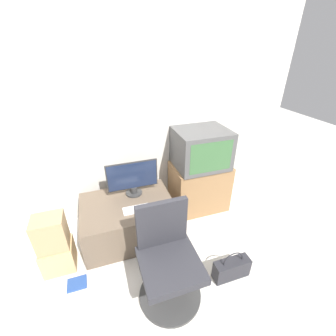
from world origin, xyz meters
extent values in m
plane|color=beige|center=(0.00, 0.00, 0.00)|extent=(12.00, 12.00, 0.00)
cube|color=beige|center=(0.00, 1.32, 1.30)|extent=(4.40, 0.05, 2.60)
cube|color=brown|center=(-0.11, 0.80, 0.22)|extent=(1.01, 0.74, 0.45)
cube|color=olive|center=(0.88, 1.03, 0.32)|extent=(0.72, 0.49, 0.64)
cylinder|color=#2D2D2D|center=(0.00, 0.97, 0.46)|extent=(0.19, 0.19, 0.02)
cylinder|color=#2D2D2D|center=(0.00, 0.97, 0.50)|extent=(0.08, 0.08, 0.07)
cube|color=#2D2D2D|center=(0.00, 0.97, 0.69)|extent=(0.58, 0.01, 0.34)
cube|color=#19233D|center=(0.00, 0.97, 0.69)|extent=(0.55, 0.02, 0.31)
cube|color=white|center=(-0.03, 0.67, 0.46)|extent=(0.28, 0.12, 0.01)
ellipsoid|color=black|center=(0.15, 0.65, 0.47)|extent=(0.06, 0.03, 0.03)
cube|color=#474747|center=(0.87, 1.04, 0.88)|extent=(0.63, 0.54, 0.47)
cube|color=#335B33|center=(0.87, 0.77, 0.88)|extent=(0.52, 0.01, 0.37)
cylinder|color=#333333|center=(0.10, -0.07, 0.01)|extent=(0.55, 0.55, 0.03)
cylinder|color=#4C4C51|center=(0.10, -0.07, 0.20)|extent=(0.05, 0.05, 0.35)
cube|color=#28282D|center=(0.10, -0.07, 0.41)|extent=(0.49, 0.49, 0.07)
cube|color=#28282D|center=(0.10, 0.15, 0.67)|extent=(0.44, 0.05, 0.45)
cube|color=tan|center=(-0.86, 0.58, 0.14)|extent=(0.30, 0.27, 0.29)
cube|color=#A3845B|center=(-0.86, 0.58, 0.46)|extent=(0.27, 0.23, 0.35)
cube|color=#232328|center=(0.72, -0.07, 0.10)|extent=(0.36, 0.12, 0.20)
torus|color=#232328|center=(0.72, -0.07, 0.22)|extent=(0.21, 0.01, 0.21)
cube|color=navy|center=(-0.71, 0.31, 0.01)|extent=(0.18, 0.14, 0.02)
camera|label=1|loc=(-0.31, -1.21, 2.00)|focal=24.00mm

